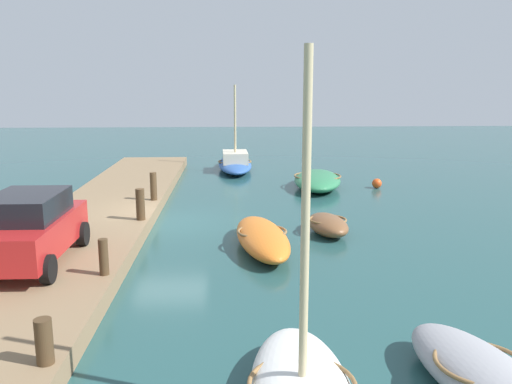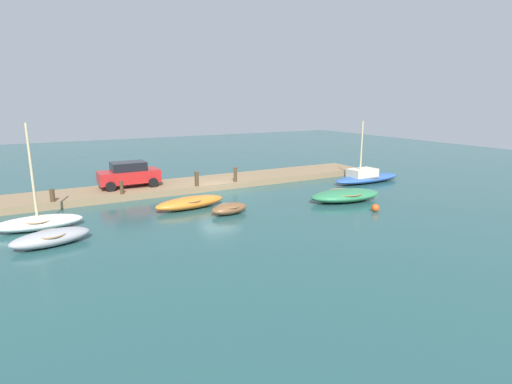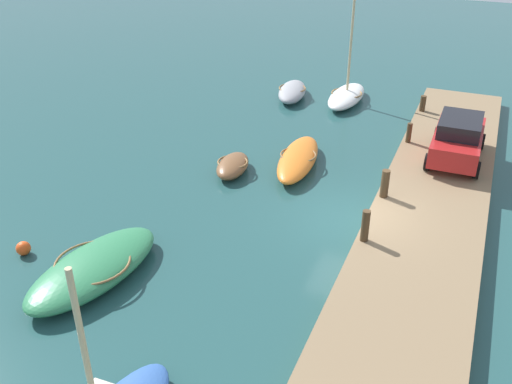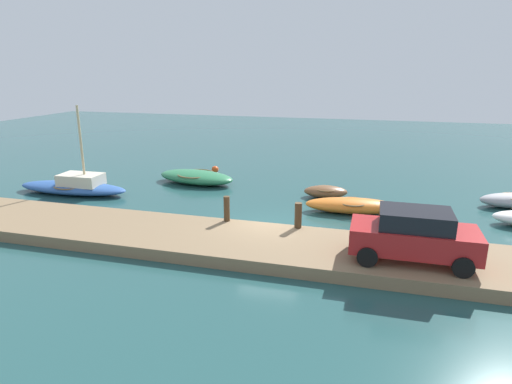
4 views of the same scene
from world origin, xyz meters
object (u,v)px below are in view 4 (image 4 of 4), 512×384
at_px(sailboat_blue, 74,186).
at_px(mooring_post_mid_west, 298,215).
at_px(dinghy_brown, 326,191).
at_px(mooring_post_west, 227,209).
at_px(mooring_post_mid_east, 435,230).
at_px(marker_buoy, 215,169).
at_px(rowboat_orange, 352,205).
at_px(parked_car, 414,235).
at_px(motorboat_green, 196,177).

distance_m(sailboat_blue, mooring_post_mid_west, 12.97).
xyz_separation_m(dinghy_brown, mooring_post_west, (-3.33, -5.94, 0.65)).
height_order(mooring_post_west, mooring_post_mid_east, mooring_post_west).
height_order(dinghy_brown, marker_buoy, dinghy_brown).
distance_m(mooring_post_mid_west, mooring_post_mid_east, 4.98).
relative_size(mooring_post_mid_west, mooring_post_mid_east, 1.20).
relative_size(mooring_post_west, mooring_post_mid_east, 1.24).
bearing_deg(marker_buoy, rowboat_orange, -33.00).
bearing_deg(mooring_post_mid_east, mooring_post_west, 180.00).
height_order(sailboat_blue, mooring_post_mid_west, sailboat_blue).
bearing_deg(mooring_post_mid_west, parked_car, -25.70).
xyz_separation_m(mooring_post_mid_west, marker_buoy, (-7.05, 9.57, -0.72)).
bearing_deg(mooring_post_mid_west, marker_buoy, 126.41).
relative_size(sailboat_blue, marker_buoy, 14.12).
bearing_deg(rowboat_orange, mooring_post_west, -148.58).
distance_m(mooring_post_mid_west, marker_buoy, 11.91).
distance_m(mooring_post_west, mooring_post_mid_west, 2.93).
height_order(sailboat_blue, dinghy_brown, sailboat_blue).
height_order(motorboat_green, mooring_post_mid_west, mooring_post_mid_west).
xyz_separation_m(motorboat_green, mooring_post_mid_east, (12.18, -6.84, 0.49)).
relative_size(sailboat_blue, parked_car, 1.59).
xyz_separation_m(dinghy_brown, parked_car, (3.68, -7.90, 1.00)).
relative_size(rowboat_orange, mooring_post_mid_east, 5.31).
xyz_separation_m(motorboat_green, parked_car, (11.27, -8.80, 0.94)).
bearing_deg(marker_buoy, parked_car, -46.01).
distance_m(motorboat_green, rowboat_orange, 9.58).
relative_size(sailboat_blue, mooring_post_mid_west, 6.22).
bearing_deg(motorboat_green, mooring_post_mid_west, -34.90).
bearing_deg(sailboat_blue, rowboat_orange, 1.00).
xyz_separation_m(sailboat_blue, rowboat_orange, (14.46, 0.67, -0.07)).
height_order(sailboat_blue, parked_car, sailboat_blue).
distance_m(mooring_post_mid_east, parked_car, 2.21).
height_order(dinghy_brown, mooring_post_mid_west, mooring_post_mid_west).
bearing_deg(sailboat_blue, dinghy_brown, 10.72).
bearing_deg(parked_car, motorboat_green, 142.07).
distance_m(sailboat_blue, mooring_post_west, 10.15).
relative_size(dinghy_brown, mooring_post_mid_east, 2.82).
bearing_deg(mooring_post_west, marker_buoy, 113.32).
distance_m(motorboat_green, mooring_post_west, 8.08).
relative_size(dinghy_brown, marker_buoy, 5.32).
xyz_separation_m(mooring_post_mid_east, marker_buoy, (-12.04, 9.57, -0.64)).
relative_size(rowboat_orange, mooring_post_west, 4.28).
bearing_deg(motorboat_green, parked_car, -29.34).
bearing_deg(mooring_post_mid_east, motorboat_green, 150.70).
distance_m(sailboat_blue, marker_buoy, 8.51).
relative_size(sailboat_blue, mooring_post_west, 6.03).
distance_m(sailboat_blue, parked_car, 17.44).
bearing_deg(parked_car, rowboat_orange, 111.03).
height_order(motorboat_green, rowboat_orange, motorboat_green).
xyz_separation_m(mooring_post_west, marker_buoy, (-4.12, 9.57, -0.74)).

